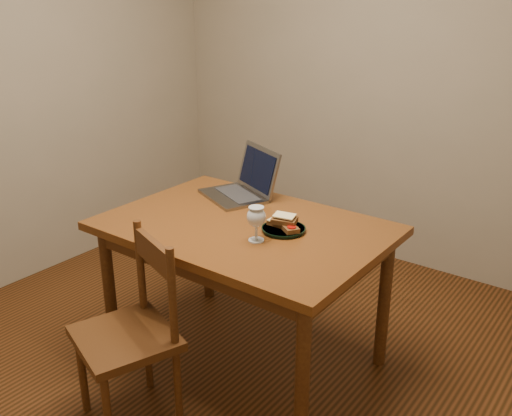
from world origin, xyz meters
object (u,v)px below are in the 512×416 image
Objects in this scene: table at (244,241)px; laptop at (245,183)px; chair at (129,325)px; plate at (284,229)px; milk_glass at (256,224)px.

table is 0.43m from laptop.
table is at bearing 99.20° from chair.
plate is (0.19, 0.04, 0.09)m from table.
chair reaches higher than plate.
table is 2.56× the size of chair.
chair is at bearing -100.86° from table.
milk_glass is 0.59m from laptop.
table is 2.90× the size of laptop.
plate is 1.26× the size of milk_glass.
laptop is (-0.12, 0.95, 0.34)m from chair.
laptop reaches higher than plate.
chair is at bearing -58.59° from laptop.
plate is at bearing 77.28° from milk_glass.
table is at bearing -167.55° from plate.
table is at bearing -28.60° from laptop.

